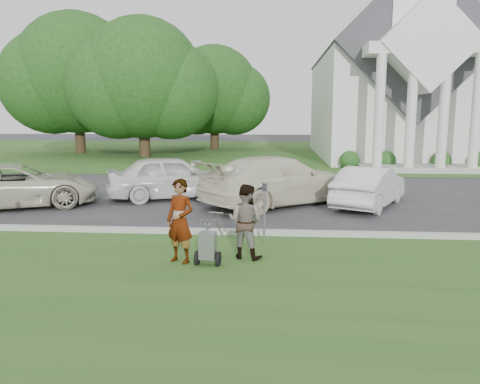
# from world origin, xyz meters

# --- Properties ---
(ground) EXTENTS (120.00, 120.00, 0.00)m
(ground) POSITION_xyz_m (0.00, 0.00, 0.00)
(ground) COLOR #333335
(ground) RESTS_ON ground
(grass_strip) EXTENTS (80.00, 7.00, 0.01)m
(grass_strip) POSITION_xyz_m (0.00, -3.00, 0.01)
(grass_strip) COLOR #26531C
(grass_strip) RESTS_ON ground
(church_lawn) EXTENTS (80.00, 30.00, 0.01)m
(church_lawn) POSITION_xyz_m (0.00, 27.00, 0.01)
(church_lawn) COLOR #26531C
(church_lawn) RESTS_ON ground
(curb) EXTENTS (80.00, 0.18, 0.15)m
(curb) POSITION_xyz_m (0.00, 0.55, 0.07)
(curb) COLOR #9E9E93
(curb) RESTS_ON ground
(church) EXTENTS (9.19, 19.00, 24.10)m
(church) POSITION_xyz_m (9.00, 23.11, 5.94)
(church) COLOR white
(church) RESTS_ON ground
(tree_left) EXTENTS (10.63, 8.40, 9.71)m
(tree_left) POSITION_xyz_m (-8.01, 21.99, 5.11)
(tree_left) COLOR #332316
(tree_left) RESTS_ON ground
(tree_far) EXTENTS (11.64, 9.20, 10.73)m
(tree_far) POSITION_xyz_m (-14.01, 24.99, 5.69)
(tree_far) COLOR #332316
(tree_far) RESTS_ON ground
(tree_back) EXTENTS (9.61, 7.60, 8.89)m
(tree_back) POSITION_xyz_m (-4.01, 29.99, 4.73)
(tree_back) COLOR #332316
(tree_back) RESTS_ON ground
(striping_cart) EXTENTS (0.53, 1.02, 0.93)m
(striping_cart) POSITION_xyz_m (0.00, -1.88, 0.40)
(striping_cart) COLOR black
(striping_cart) RESTS_ON ground
(person_left) EXTENTS (0.75, 0.64, 1.73)m
(person_left) POSITION_xyz_m (-0.58, -1.74, 0.86)
(person_left) COLOR #999999
(person_left) RESTS_ON ground
(person_right) EXTENTS (0.92, 0.82, 1.57)m
(person_right) POSITION_xyz_m (0.72, -1.34, 0.79)
(person_right) COLOR #999999
(person_right) RESTS_ON ground
(parking_meter_near) EXTENTS (0.11, 0.10, 1.48)m
(parking_meter_near) POSITION_xyz_m (1.09, -0.25, 0.93)
(parking_meter_near) COLOR gray
(parking_meter_near) RESTS_ON ground
(car_a) EXTENTS (5.62, 4.30, 1.42)m
(car_a) POSITION_xyz_m (-7.11, 3.63, 0.71)
(car_a) COLOR beige
(car_a) RESTS_ON ground
(car_b) EXTENTS (4.99, 3.36, 1.58)m
(car_b) POSITION_xyz_m (-2.33, 5.51, 0.79)
(car_b) COLOR silver
(car_b) RESTS_ON ground
(car_c) EXTENTS (5.80, 5.37, 1.64)m
(car_c) POSITION_xyz_m (1.44, 4.74, 0.82)
(car_c) COLOR beige
(car_c) RESTS_ON ground
(car_d) EXTENTS (3.07, 4.22, 1.33)m
(car_d) POSITION_xyz_m (4.44, 4.60, 0.66)
(car_d) COLOR silver
(car_d) RESTS_ON ground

